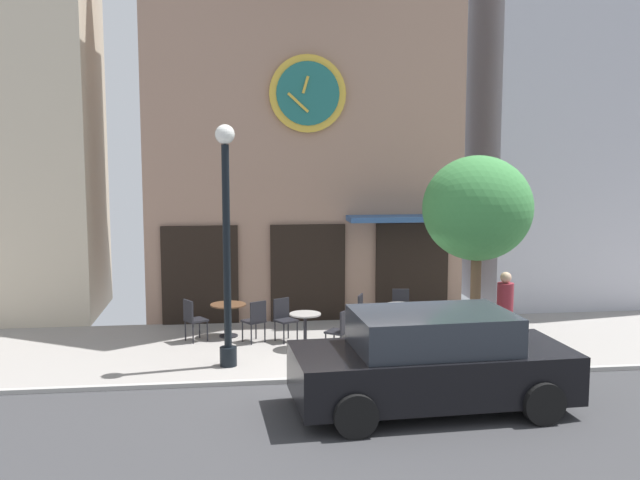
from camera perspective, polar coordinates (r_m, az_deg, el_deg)
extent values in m
cube|color=gray|center=(15.26, 2.18, -8.34)|extent=(26.07, 4.70, 0.05)
cube|color=#38383A|center=(9.93, 7.81, -17.02)|extent=(26.07, 6.83, 0.05)
cube|color=#A8A5A0|center=(13.04, 3.87, -10.73)|extent=(26.07, 0.12, 0.08)
cube|color=#9E7A66|center=(18.45, -1.49, 8.62)|extent=(7.56, 2.96, 9.07)
cylinder|color=gold|center=(16.96, -0.98, 11.43)|extent=(1.77, 0.10, 1.77)
cylinder|color=#1E6660|center=(16.90, -0.96, 11.44)|extent=(1.45, 0.04, 1.45)
cube|color=gold|center=(16.87, -1.15, 12.10)|extent=(0.17, 0.03, 0.40)
cube|color=gold|center=(16.83, -1.73, 10.75)|extent=(0.50, 0.03, 0.46)
cube|color=black|center=(17.09, -9.40, -2.73)|extent=(1.76, 0.10, 2.30)
cube|color=black|center=(17.17, -0.96, -2.59)|extent=(1.76, 0.10, 2.30)
cube|color=black|center=(17.62, 7.23, -2.40)|extent=(1.76, 0.10, 2.30)
cube|color=#33568C|center=(17.06, 6.24, 1.71)|extent=(2.42, 0.90, 0.12)
cube|color=#B2B2BC|center=(21.38, 20.05, 11.35)|extent=(6.26, 4.26, 11.58)
cylinder|color=black|center=(13.89, -7.21, -9.06)|extent=(0.32, 0.32, 0.36)
cylinder|color=black|center=(13.49, -7.34, -1.34)|extent=(0.14, 0.14, 4.13)
sphere|color=white|center=(13.36, -7.49, 8.24)|extent=(0.36, 0.36, 0.36)
cylinder|color=brown|center=(14.32, 12.09, -4.88)|extent=(0.20, 0.20, 2.20)
ellipsoid|color=#3D8442|center=(14.07, 12.28, 2.46)|extent=(2.10, 1.89, 2.00)
cylinder|color=black|center=(15.97, -7.21, -6.30)|extent=(0.07, 0.07, 0.70)
cylinder|color=black|center=(16.05, -7.19, -7.47)|extent=(0.40, 0.40, 0.03)
cylinder|color=brown|center=(15.89, -7.23, -5.07)|extent=(0.78, 0.78, 0.03)
cylinder|color=black|center=(14.89, -1.17, -7.19)|extent=(0.07, 0.07, 0.72)
cylinder|color=black|center=(14.98, -1.17, -8.47)|extent=(0.40, 0.40, 0.03)
cylinder|color=gray|center=(14.81, -1.18, -5.84)|extent=(0.64, 0.64, 0.03)
cylinder|color=black|center=(15.80, 6.37, -6.43)|extent=(0.07, 0.07, 0.71)
cylinder|color=black|center=(15.88, 6.35, -7.62)|extent=(0.40, 0.40, 0.03)
cylinder|color=gray|center=(15.72, 6.39, -5.18)|extent=(0.80, 0.80, 0.03)
cube|color=black|center=(14.49, 1.37, -7.22)|extent=(0.56, 0.56, 0.04)
cube|color=black|center=(14.35, 2.01, -6.44)|extent=(0.26, 0.33, 0.45)
cylinder|color=black|center=(14.77, 1.11, -7.85)|extent=(0.03, 0.03, 0.45)
cylinder|color=black|center=(14.49, 0.45, -8.14)|extent=(0.03, 0.03, 0.45)
cylinder|color=black|center=(14.61, 2.29, -8.01)|extent=(0.03, 0.03, 0.45)
cylinder|color=black|center=(14.33, 1.64, -8.32)|extent=(0.03, 0.03, 0.45)
cube|color=black|center=(15.44, -5.25, -6.36)|extent=(0.55, 0.55, 0.04)
cube|color=black|center=(15.24, -4.88, -5.67)|extent=(0.35, 0.23, 0.45)
cylinder|color=black|center=(15.72, -5.06, -6.96)|extent=(0.03, 0.03, 0.45)
cylinder|color=black|center=(15.54, -6.11, -7.14)|extent=(0.03, 0.03, 0.45)
cylinder|color=black|center=(15.44, -4.36, -7.21)|extent=(0.03, 0.03, 0.45)
cylinder|color=black|center=(15.26, -5.42, -7.39)|extent=(0.03, 0.03, 0.45)
cube|color=black|center=(15.69, -9.71, -6.22)|extent=(0.55, 0.55, 0.04)
cube|color=black|center=(15.56, -10.31, -5.49)|extent=(0.23, 0.35, 0.45)
cylinder|color=black|center=(15.68, -8.85, -7.06)|extent=(0.03, 0.03, 0.45)
cylinder|color=black|center=(15.96, -9.45, -6.81)|extent=(0.03, 0.03, 0.45)
cylinder|color=black|center=(15.52, -9.95, -7.22)|extent=(0.03, 0.03, 0.45)
cylinder|color=black|center=(15.81, -10.54, -6.97)|extent=(0.03, 0.03, 0.45)
cube|color=black|center=(15.93, 3.82, -5.93)|extent=(0.52, 0.52, 0.04)
cube|color=black|center=(15.92, 3.19, -5.10)|extent=(0.18, 0.37, 0.45)
cylinder|color=black|center=(15.79, 4.30, -6.89)|extent=(0.03, 0.03, 0.45)
cylinder|color=black|center=(16.12, 4.53, -6.61)|extent=(0.03, 0.03, 0.45)
cylinder|color=black|center=(15.86, 3.09, -6.82)|extent=(0.03, 0.03, 0.45)
cylinder|color=black|center=(16.18, 3.34, -6.54)|extent=(0.03, 0.03, 0.45)
cube|color=black|center=(15.44, -2.69, -6.34)|extent=(0.55, 0.55, 0.04)
cube|color=black|center=(15.54, -3.07, -5.41)|extent=(0.35, 0.22, 0.45)
cylinder|color=black|center=(15.26, -2.86, -7.37)|extent=(0.03, 0.03, 0.45)
cylinder|color=black|center=(15.45, -1.80, -7.18)|extent=(0.03, 0.03, 0.45)
cylinder|color=black|center=(15.54, -3.56, -7.11)|extent=(0.03, 0.03, 0.45)
cylinder|color=black|center=(15.72, -2.51, -6.94)|extent=(0.03, 0.03, 0.45)
cube|color=black|center=(16.51, 6.39, -5.50)|extent=(0.46, 0.46, 0.04)
cube|color=black|center=(16.64, 6.36, -4.61)|extent=(0.38, 0.10, 0.45)
cylinder|color=black|center=(16.39, 5.82, -6.39)|extent=(0.03, 0.03, 0.45)
cylinder|color=black|center=(16.41, 7.02, -6.39)|extent=(0.03, 0.03, 0.45)
cylinder|color=black|center=(16.72, 5.76, -6.12)|extent=(0.03, 0.03, 0.45)
cylinder|color=black|center=(16.74, 6.92, -6.12)|extent=(0.03, 0.03, 0.45)
cylinder|color=#2D2D38|center=(14.84, 14.26, -7.19)|extent=(0.34, 0.34, 0.85)
cylinder|color=maroon|center=(14.69, 14.35, -4.45)|extent=(0.42, 0.42, 0.60)
sphere|color=tan|center=(14.61, 14.40, -2.87)|extent=(0.22, 0.22, 0.22)
cube|color=black|center=(11.59, 8.75, -10.22)|extent=(4.39, 2.03, 0.75)
cube|color=#262B33|center=(11.41, 8.81, -7.07)|extent=(2.49, 1.71, 0.60)
cylinder|color=black|center=(11.42, 17.13, -12.15)|extent=(0.65, 0.25, 0.64)
cylinder|color=black|center=(12.97, 13.44, -9.72)|extent=(0.65, 0.25, 0.64)
cylinder|color=black|center=(10.48, 2.79, -13.61)|extent=(0.65, 0.25, 0.64)
cylinder|color=black|center=(12.14, 0.86, -10.68)|extent=(0.65, 0.25, 0.64)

